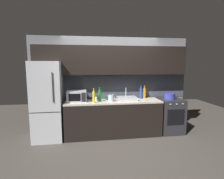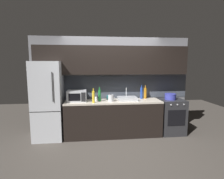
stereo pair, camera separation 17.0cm
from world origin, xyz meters
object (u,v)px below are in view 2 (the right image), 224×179
wine_bottle_yellow (93,97)px  cooking_pot (170,97)px  refrigerator (48,101)px  wine_bottle_blue (141,93)px  oven_range (171,116)px  microwave (77,96)px  mug_dark (98,98)px  kettle (111,98)px  wine_bottle_amber (145,93)px  wine_bottle_green (100,95)px  mug_white (96,99)px  mug_teal (108,97)px

wine_bottle_yellow → cooking_pot: (1.98, 0.20, -0.07)m
refrigerator → wine_bottle_blue: 2.35m
oven_range → wine_bottle_blue: 0.99m
refrigerator → cooking_pot: bearing=0.0°
microwave → wine_bottle_blue: wine_bottle_blue is taller
wine_bottle_blue → cooking_pot: wine_bottle_blue is taller
oven_range → microwave: size_ratio=1.96×
refrigerator → wine_bottle_yellow: refrigerator is taller
wine_bottle_yellow → mug_dark: size_ratio=3.49×
refrigerator → kettle: refrigerator is taller
wine_bottle_amber → microwave: bearing=-173.8°
wine_bottle_green → wine_bottle_amber: (1.22, 0.25, -0.00)m
cooking_pot → refrigerator: bearing=-180.0°
wine_bottle_amber → wine_bottle_blue: (-0.11, -0.04, 0.01)m
oven_range → mug_white: size_ratio=9.32×
oven_range → wine_bottle_yellow: size_ratio=2.62×
oven_range → wine_bottle_yellow: bearing=-174.5°
microwave → wine_bottle_blue: size_ratio=1.26×
wine_bottle_yellow → mug_white: wine_bottle_yellow is taller
wine_bottle_green → mug_dark: 0.24m
microwave → mug_dark: (0.52, 0.16, -0.09)m
oven_range → wine_bottle_blue: size_ratio=2.47×
refrigerator → wine_bottle_yellow: (1.08, -0.20, 0.11)m
wine_bottle_green → oven_range: bearing=1.0°
refrigerator → wine_bottle_blue: refrigerator is taller
wine_bottle_green → cooking_pot: wine_bottle_green is taller
wine_bottle_amber → cooking_pot: bearing=-19.2°
microwave → wine_bottle_blue: 1.67m
wine_bottle_yellow → mug_dark: 0.41m
mug_teal → cooking_pot: cooking_pot is taller
oven_range → wine_bottle_blue: wine_bottle_blue is taller
refrigerator → wine_bottle_yellow: size_ratio=5.44×
wine_bottle_yellow → wine_bottle_green: (0.15, 0.16, 0.00)m
mug_white → oven_range: bearing=-1.3°
refrigerator → cooking_pot: refrigerator is taller
wine_bottle_green → microwave: bearing=174.4°
wine_bottle_amber → oven_range: bearing=-17.9°
refrigerator → wine_bottle_green: (1.23, -0.04, 0.11)m
wine_bottle_green → cooking_pot: 1.83m
wine_bottle_blue → mug_dark: (-1.14, 0.01, -0.10)m
mug_white → cooking_pot: size_ratio=0.33×
wine_bottle_blue → mug_white: 1.20m
wine_bottle_blue → mug_white: (-1.19, -0.13, -0.11)m
refrigerator → mug_white: bearing=2.2°
kettle → microwave: bearing=173.5°
wine_bottle_amber → mug_teal: (-1.00, -0.03, -0.09)m
wine_bottle_green → mug_white: (-0.09, 0.08, -0.10)m
microwave → cooking_pot: bearing=-0.4°
oven_range → kettle: kettle is taller
oven_range → kettle: (-1.60, -0.07, 0.53)m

